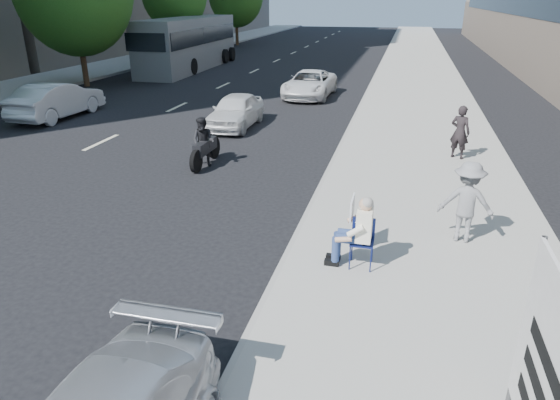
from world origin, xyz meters
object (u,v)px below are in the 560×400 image
(white_sedan_far, at_px, (310,84))
(bus, at_px, (189,44))
(pedestrian_woman, at_px, (460,132))
(jogger, at_px, (467,202))
(white_sedan_mid, at_px, (57,100))
(motorcycle, at_px, (204,144))
(white_sedan_near, at_px, (235,111))
(seated_protester, at_px, (357,227))

(white_sedan_far, height_order, bus, bus)
(pedestrian_woman, bearing_deg, jogger, 113.22)
(white_sedan_mid, xyz_separation_m, bus, (-0.79, 15.15, 0.92))
(pedestrian_woman, relative_size, motorcycle, 0.76)
(white_sedan_mid, height_order, white_sedan_far, white_sedan_mid)
(jogger, relative_size, motorcycle, 0.78)
(jogger, distance_m, white_sedan_mid, 16.90)
(pedestrian_woman, xyz_separation_m, white_sedan_near, (-7.75, 2.58, -0.31))
(white_sedan_near, xyz_separation_m, white_sedan_far, (1.55, 6.68, 0.01))
(jogger, xyz_separation_m, white_sedan_far, (-5.87, 14.88, -0.32))
(seated_protester, xyz_separation_m, white_sedan_near, (-5.49, 9.68, -0.25))
(pedestrian_woman, height_order, motorcycle, pedestrian_woman)
(white_sedan_near, height_order, white_sedan_mid, white_sedan_mid)
(white_sedan_mid, relative_size, white_sedan_far, 0.96)
(seated_protester, xyz_separation_m, bus, (-13.76, 24.59, 0.76))
(white_sedan_near, bearing_deg, jogger, -48.14)
(seated_protester, xyz_separation_m, white_sedan_mid, (-12.97, 9.44, -0.16))
(seated_protester, bearing_deg, jogger, 37.47)
(white_sedan_mid, distance_m, bus, 15.19)
(pedestrian_woman, bearing_deg, white_sedan_far, -29.65)
(white_sedan_far, xyz_separation_m, bus, (-9.82, 8.23, 1.01))
(pedestrian_woman, bearing_deg, white_sedan_near, 8.12)
(jogger, bearing_deg, seated_protester, 44.82)
(white_sedan_mid, relative_size, bus, 0.36)
(white_sedan_mid, bearing_deg, jogger, 153.82)
(motorcycle, bearing_deg, pedestrian_woman, 17.40)
(white_sedan_near, distance_m, motorcycle, 4.67)
(pedestrian_woman, xyz_separation_m, bus, (-16.02, 17.49, 0.71))
(seated_protester, xyz_separation_m, pedestrian_woman, (2.26, 7.10, 0.05))
(seated_protester, distance_m, motorcycle, 7.02)
(motorcycle, bearing_deg, white_sedan_mid, 152.87)
(white_sedan_near, height_order, motorcycle, motorcycle)
(bus, bearing_deg, white_sedan_mid, -88.65)
(white_sedan_near, bearing_deg, motorcycle, -82.70)
(jogger, relative_size, bus, 0.13)
(seated_protester, bearing_deg, motorcycle, 133.98)
(white_sedan_mid, distance_m, white_sedan_far, 11.37)
(jogger, bearing_deg, bus, -48.47)
(seated_protester, distance_m, pedestrian_woman, 7.45)
(white_sedan_near, height_order, bus, bus)
(seated_protester, height_order, motorcycle, seated_protester)
(jogger, height_order, pedestrian_woman, jogger)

